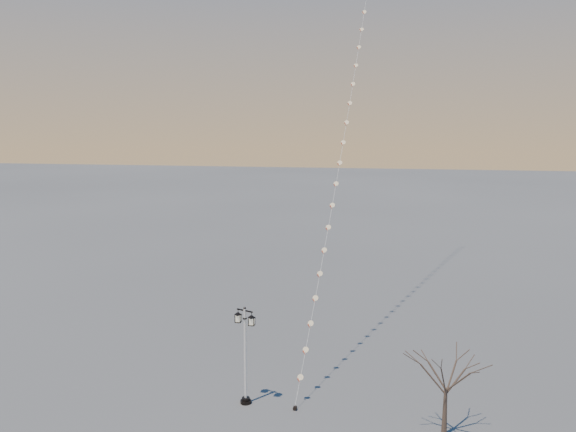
# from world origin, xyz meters

# --- Properties ---
(ground) EXTENTS (300.00, 300.00, 0.00)m
(ground) POSITION_xyz_m (0.00, 0.00, 0.00)
(ground) COLOR #505151
(ground) RESTS_ON ground
(street_lamp) EXTENTS (1.20, 0.77, 5.00)m
(street_lamp) POSITION_xyz_m (-0.54, 0.78, 2.76)
(street_lamp) COLOR black
(street_lamp) RESTS_ON ground
(bare_tree) EXTENTS (2.45, 2.45, 4.07)m
(bare_tree) POSITION_xyz_m (8.97, -0.63, 2.83)
(bare_tree) COLOR #423328
(bare_tree) RESTS_ON ground
(kite_train) EXTENTS (3.76, 29.93, 37.38)m
(kite_train) POSITION_xyz_m (3.57, 15.17, 18.59)
(kite_train) COLOR black
(kite_train) RESTS_ON ground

